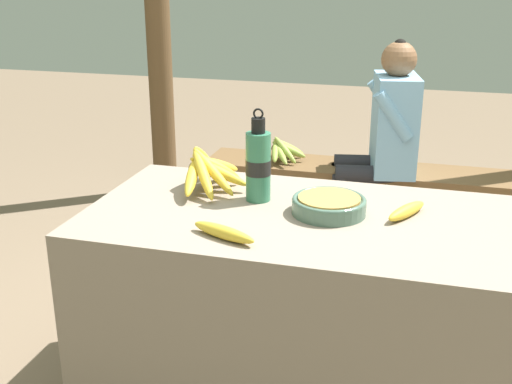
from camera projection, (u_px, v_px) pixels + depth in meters
name	position (u px, v px, depth m)	size (l,w,h in m)	color
market_counter	(299.00, 314.00, 2.05)	(1.31, 0.70, 0.68)	gray
banana_bunch_ripe	(208.00, 169.00, 2.13)	(0.22, 0.34, 0.16)	#4C381E
serving_bowl	(329.00, 204.00, 1.93)	(0.22, 0.22, 0.05)	#4C6B5B
water_bottle	(258.00, 165.00, 2.02)	(0.08, 0.08, 0.30)	#337556
loose_banana_front	(224.00, 232.00, 1.76)	(0.21, 0.11, 0.04)	gold
loose_banana_side	(407.00, 211.00, 1.91)	(0.12, 0.18, 0.04)	gold
wooden_bench	(357.00, 178.00, 3.36)	(1.60, 0.32, 0.40)	brown
seated_vendor	(384.00, 132.00, 3.21)	(0.44, 0.42, 1.06)	#232328
banana_bunch_green	(283.00, 149.00, 3.42)	(0.20, 0.30, 0.14)	#4C381E
support_post_near	(157.00, 12.00, 3.82)	(0.15, 0.15, 2.26)	brown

